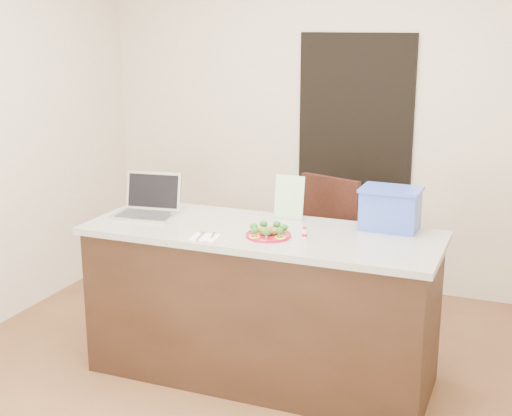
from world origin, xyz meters
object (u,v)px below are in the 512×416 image
at_px(island, 261,304).
at_px(blue_box, 390,208).
at_px(napkin, 205,237).
at_px(yogurt_bottle, 305,234).
at_px(chair, 324,245).
at_px(plate, 268,235).
at_px(laptop, 149,204).

distance_m(island, blue_box, 0.94).
relative_size(napkin, yogurt_bottle, 2.21).
xyz_separation_m(napkin, chair, (0.37, 1.10, -0.33)).
relative_size(island, chair, 1.96).
bearing_deg(plate, yogurt_bottle, 11.93).
xyz_separation_m(napkin, blue_box, (0.91, 0.55, 0.12)).
xyz_separation_m(island, laptop, (-0.77, 0.05, 0.53)).
height_order(yogurt_bottle, laptop, laptop).
distance_m(plate, napkin, 0.35).
height_order(laptop, blue_box, laptop).
relative_size(napkin, blue_box, 0.42).
distance_m(plate, chair, 1.00).
bearing_deg(island, chair, 80.66).
height_order(blue_box, chair, blue_box).
height_order(napkin, laptop, laptop).
height_order(island, napkin, napkin).
relative_size(napkin, chair, 0.14).
relative_size(island, plate, 8.10).
bearing_deg(island, napkin, -131.17).
xyz_separation_m(island, plate, (0.09, -0.11, 0.47)).
distance_m(napkin, blue_box, 1.08).
relative_size(blue_box, chair, 0.33).
distance_m(yogurt_bottle, laptop, 1.06).
bearing_deg(yogurt_bottle, island, 166.32).
bearing_deg(island, laptop, 176.07).
relative_size(yogurt_bottle, blue_box, 0.19).
height_order(plate, blue_box, blue_box).
relative_size(island, blue_box, 6.02).
bearing_deg(blue_box, plate, -145.08).
bearing_deg(blue_box, island, -156.06).
bearing_deg(blue_box, napkin, -147.83).
bearing_deg(napkin, laptop, 149.53).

